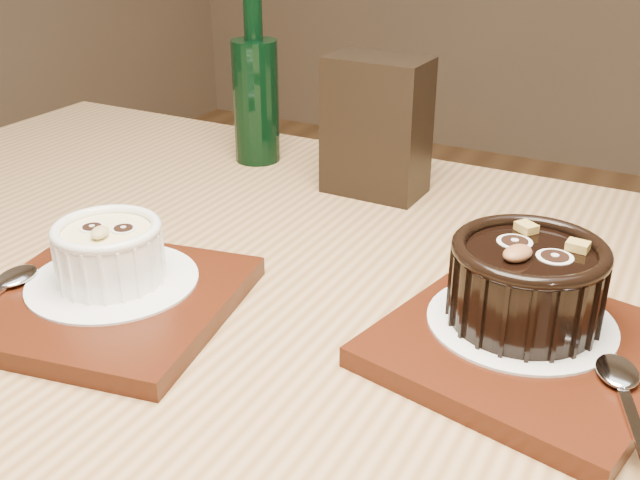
% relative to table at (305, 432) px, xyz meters
% --- Properties ---
extents(table, '(1.20, 0.81, 0.75)m').
position_rel_table_xyz_m(table, '(0.00, 0.00, 0.00)').
color(table, olive).
rests_on(table, ground).
extents(tray_left, '(0.21, 0.21, 0.01)m').
position_rel_table_xyz_m(tray_left, '(-0.14, -0.04, 0.10)').
color(tray_left, '#43190B').
rests_on(tray_left, table).
extents(doily_left, '(0.13, 0.13, 0.00)m').
position_rel_table_xyz_m(doily_left, '(-0.15, -0.03, 0.11)').
color(doily_left, white).
rests_on(doily_left, tray_left).
extents(ramekin_white, '(0.08, 0.08, 0.05)m').
position_rel_table_xyz_m(ramekin_white, '(-0.15, -0.03, 0.13)').
color(ramekin_white, white).
rests_on(ramekin_white, doily_left).
extents(tray_right, '(0.21, 0.21, 0.01)m').
position_rel_table_xyz_m(tray_right, '(0.15, 0.04, 0.10)').
color(tray_right, '#43190B').
rests_on(tray_right, table).
extents(doily_right, '(0.13, 0.13, 0.00)m').
position_rel_table_xyz_m(doily_right, '(0.14, 0.06, 0.11)').
color(doily_right, white).
rests_on(doily_right, tray_right).
extents(ramekin_dark, '(0.10, 0.10, 0.06)m').
position_rel_table_xyz_m(ramekin_dark, '(0.14, 0.06, 0.14)').
color(ramekin_dark, black).
rests_on(ramekin_dark, doily_right).
extents(spoon_right, '(0.07, 0.13, 0.01)m').
position_rel_table_xyz_m(spoon_right, '(0.22, -0.01, 0.11)').
color(spoon_right, silver).
rests_on(spoon_right, tray_right).
extents(condiment_stand, '(0.10, 0.06, 0.14)m').
position_rel_table_xyz_m(condiment_stand, '(-0.07, 0.27, 0.16)').
color(condiment_stand, black).
rests_on(condiment_stand, table).
extents(green_bottle, '(0.05, 0.05, 0.19)m').
position_rel_table_xyz_m(green_bottle, '(-0.23, 0.30, 0.17)').
color(green_bottle, black).
rests_on(green_bottle, table).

